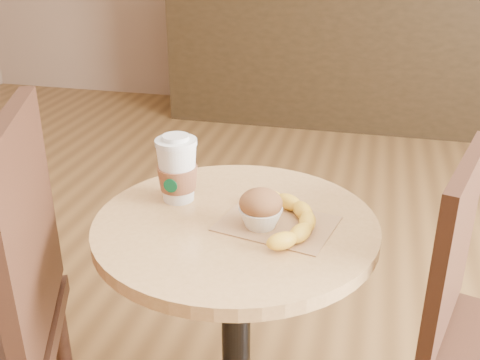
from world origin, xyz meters
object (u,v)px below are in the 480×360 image
(coffee_cup, at_px, (177,171))
(muffin, at_px, (261,209))
(banana, at_px, (283,218))
(cafe_table, at_px, (236,311))

(coffee_cup, height_order, muffin, coffee_cup)
(banana, bearing_deg, coffee_cup, 150.26)
(muffin, bearing_deg, banana, 13.31)
(muffin, xyz_separation_m, banana, (0.05, 0.01, -0.02))
(cafe_table, height_order, muffin, muffin)
(cafe_table, bearing_deg, coffee_cup, 156.27)
(banana, bearing_deg, cafe_table, 163.24)
(cafe_table, relative_size, coffee_cup, 4.67)
(muffin, distance_m, banana, 0.05)
(cafe_table, height_order, banana, banana)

